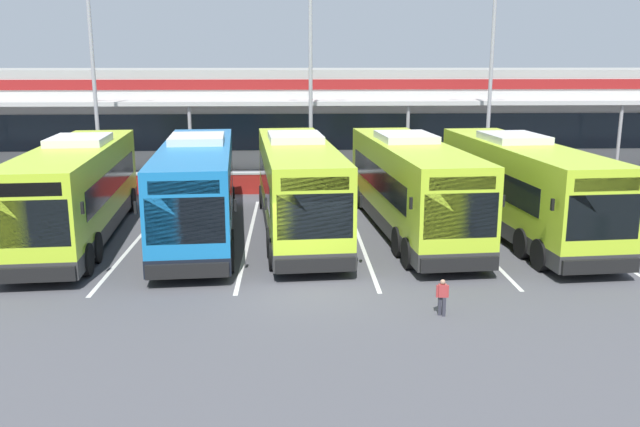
{
  "coord_description": "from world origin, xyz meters",
  "views": [
    {
      "loc": [
        -0.4,
        -18.82,
        6.67
      ],
      "look_at": [
        0.49,
        3.0,
        1.6
      ],
      "focal_mm": 37.54,
      "sensor_mm": 36.0,
      "label": 1
    }
  ],
  "objects_px": {
    "coach_bus_leftmost": "(77,192)",
    "coach_bus_rightmost": "(520,188)",
    "coach_bus_right_centre": "(410,187)",
    "pedestrian_child": "(442,296)",
    "lamp_post_west": "(93,66)",
    "coach_bus_left_centre": "(197,190)",
    "lamp_post_east": "(491,66)",
    "coach_bus_centre": "(298,188)",
    "lamp_post_centre": "(311,66)"
  },
  "relations": [
    {
      "from": "coach_bus_rightmost",
      "to": "lamp_post_east",
      "type": "relative_size",
      "value": 1.12
    },
    {
      "from": "coach_bus_leftmost",
      "to": "coach_bus_rightmost",
      "type": "relative_size",
      "value": 1.0
    },
    {
      "from": "coach_bus_leftmost",
      "to": "coach_bus_right_centre",
      "type": "relative_size",
      "value": 1.0
    },
    {
      "from": "lamp_post_centre",
      "to": "lamp_post_east",
      "type": "height_order",
      "value": "same"
    },
    {
      "from": "pedestrian_child",
      "to": "lamp_post_east",
      "type": "height_order",
      "value": "lamp_post_east"
    },
    {
      "from": "lamp_post_west",
      "to": "coach_bus_left_centre",
      "type": "bearing_deg",
      "value": -57.22
    },
    {
      "from": "coach_bus_leftmost",
      "to": "lamp_post_centre",
      "type": "bearing_deg",
      "value": 48.36
    },
    {
      "from": "coach_bus_leftmost",
      "to": "coach_bus_centre",
      "type": "relative_size",
      "value": 1.0
    },
    {
      "from": "coach_bus_centre",
      "to": "coach_bus_right_centre",
      "type": "height_order",
      "value": "same"
    },
    {
      "from": "coach_bus_right_centre",
      "to": "lamp_post_centre",
      "type": "relative_size",
      "value": 1.12
    },
    {
      "from": "coach_bus_leftmost",
      "to": "coach_bus_left_centre",
      "type": "relative_size",
      "value": 1.0
    },
    {
      "from": "coach_bus_leftmost",
      "to": "coach_bus_left_centre",
      "type": "xyz_separation_m",
      "value": [
        4.45,
        0.19,
        0.0
      ]
    },
    {
      "from": "coach_bus_leftmost",
      "to": "coach_bus_left_centre",
      "type": "height_order",
      "value": "same"
    },
    {
      "from": "coach_bus_centre",
      "to": "pedestrian_child",
      "type": "bearing_deg",
      "value": -67.18
    },
    {
      "from": "coach_bus_leftmost",
      "to": "coach_bus_right_centre",
      "type": "xyz_separation_m",
      "value": [
        12.65,
        0.49,
        0.0
      ]
    },
    {
      "from": "coach_bus_right_centre",
      "to": "lamp_post_centre",
      "type": "bearing_deg",
      "value": 110.49
    },
    {
      "from": "coach_bus_right_centre",
      "to": "pedestrian_child",
      "type": "relative_size",
      "value": 12.26
    },
    {
      "from": "coach_bus_left_centre",
      "to": "coach_bus_right_centre",
      "type": "height_order",
      "value": "same"
    },
    {
      "from": "lamp_post_west",
      "to": "lamp_post_east",
      "type": "xyz_separation_m",
      "value": [
        20.55,
        0.39,
        0.0
      ]
    },
    {
      "from": "coach_bus_right_centre",
      "to": "lamp_post_east",
      "type": "height_order",
      "value": "lamp_post_east"
    },
    {
      "from": "lamp_post_west",
      "to": "lamp_post_east",
      "type": "distance_m",
      "value": 20.56
    },
    {
      "from": "coach_bus_left_centre",
      "to": "coach_bus_centre",
      "type": "relative_size",
      "value": 1.0
    },
    {
      "from": "coach_bus_rightmost",
      "to": "pedestrian_child",
      "type": "height_order",
      "value": "coach_bus_rightmost"
    },
    {
      "from": "coach_bus_centre",
      "to": "lamp_post_centre",
      "type": "distance_m",
      "value": 10.6
    },
    {
      "from": "coach_bus_centre",
      "to": "lamp_post_west",
      "type": "bearing_deg",
      "value": 136.85
    },
    {
      "from": "lamp_post_east",
      "to": "pedestrian_child",
      "type": "bearing_deg",
      "value": -109.09
    },
    {
      "from": "lamp_post_west",
      "to": "coach_bus_right_centre",
      "type": "bearing_deg",
      "value": -33.56
    },
    {
      "from": "lamp_post_east",
      "to": "coach_bus_left_centre",
      "type": "bearing_deg",
      "value": -143.55
    },
    {
      "from": "coach_bus_right_centre",
      "to": "lamp_post_centre",
      "type": "height_order",
      "value": "lamp_post_centre"
    },
    {
      "from": "lamp_post_centre",
      "to": "coach_bus_leftmost",
      "type": "bearing_deg",
      "value": -131.64
    },
    {
      "from": "pedestrian_child",
      "to": "lamp_post_centre",
      "type": "height_order",
      "value": "lamp_post_centre"
    },
    {
      "from": "coach_bus_right_centre",
      "to": "pedestrian_child",
      "type": "height_order",
      "value": "coach_bus_right_centre"
    },
    {
      "from": "coach_bus_centre",
      "to": "coach_bus_rightmost",
      "type": "xyz_separation_m",
      "value": [
        8.6,
        -0.47,
        0.0
      ]
    },
    {
      "from": "coach_bus_leftmost",
      "to": "lamp_post_west",
      "type": "relative_size",
      "value": 1.12
    },
    {
      "from": "coach_bus_centre",
      "to": "lamp_post_centre",
      "type": "bearing_deg",
      "value": 85.35
    },
    {
      "from": "coach_bus_left_centre",
      "to": "coach_bus_centre",
      "type": "xyz_separation_m",
      "value": [
        3.81,
        0.4,
        0.0
      ]
    },
    {
      "from": "coach_bus_left_centre",
      "to": "coach_bus_rightmost",
      "type": "height_order",
      "value": "same"
    },
    {
      "from": "pedestrian_child",
      "to": "lamp_post_centre",
      "type": "distance_m",
      "value": 19.57
    },
    {
      "from": "coach_bus_right_centre",
      "to": "coach_bus_rightmost",
      "type": "xyz_separation_m",
      "value": [
        4.21,
        -0.37,
        0.0
      ]
    },
    {
      "from": "lamp_post_centre",
      "to": "coach_bus_centre",
      "type": "bearing_deg",
      "value": -94.65
    },
    {
      "from": "coach_bus_leftmost",
      "to": "coach_bus_rightmost",
      "type": "height_order",
      "value": "same"
    },
    {
      "from": "coach_bus_right_centre",
      "to": "lamp_post_west",
      "type": "relative_size",
      "value": 1.12
    },
    {
      "from": "lamp_post_west",
      "to": "lamp_post_centre",
      "type": "xyz_separation_m",
      "value": [
        11.04,
        -0.05,
        0.0
      ]
    },
    {
      "from": "coach_bus_centre",
      "to": "lamp_post_centre",
      "type": "height_order",
      "value": "lamp_post_centre"
    },
    {
      "from": "pedestrian_child",
      "to": "lamp_post_east",
      "type": "xyz_separation_m",
      "value": [
        6.54,
        18.91,
        5.75
      ]
    },
    {
      "from": "lamp_post_west",
      "to": "pedestrian_child",
      "type": "bearing_deg",
      "value": -52.9
    },
    {
      "from": "coach_bus_right_centre",
      "to": "lamp_post_east",
      "type": "relative_size",
      "value": 1.12
    },
    {
      "from": "coach_bus_centre",
      "to": "pedestrian_child",
      "type": "distance_m",
      "value": 9.74
    },
    {
      "from": "coach_bus_right_centre",
      "to": "coach_bus_rightmost",
      "type": "bearing_deg",
      "value": -5.01
    },
    {
      "from": "coach_bus_leftmost",
      "to": "coach_bus_centre",
      "type": "bearing_deg",
      "value": 4.12
    }
  ]
}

